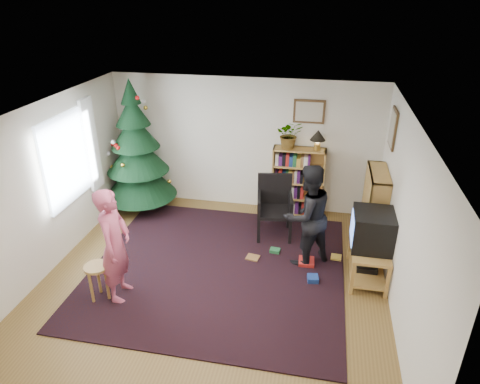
% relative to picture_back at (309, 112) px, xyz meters
% --- Properties ---
extents(floor, '(5.00, 5.00, 0.00)m').
position_rel_picture_back_xyz_m(floor, '(-1.15, -2.48, -1.95)').
color(floor, brown).
rests_on(floor, ground).
extents(ceiling, '(5.00, 5.00, 0.00)m').
position_rel_picture_back_xyz_m(ceiling, '(-1.15, -2.48, 0.55)').
color(ceiling, white).
rests_on(ceiling, wall_back).
extents(wall_back, '(5.00, 0.02, 2.50)m').
position_rel_picture_back_xyz_m(wall_back, '(-1.15, 0.02, -0.70)').
color(wall_back, silver).
rests_on(wall_back, floor).
extents(wall_front, '(5.00, 0.02, 2.50)m').
position_rel_picture_back_xyz_m(wall_front, '(-1.15, -4.97, -0.70)').
color(wall_front, silver).
rests_on(wall_front, floor).
extents(wall_left, '(0.02, 5.00, 2.50)m').
position_rel_picture_back_xyz_m(wall_left, '(-3.65, -2.48, -0.70)').
color(wall_left, silver).
rests_on(wall_left, floor).
extents(wall_right, '(0.02, 5.00, 2.50)m').
position_rel_picture_back_xyz_m(wall_right, '(1.35, -2.48, -0.70)').
color(wall_right, silver).
rests_on(wall_right, floor).
extents(rug, '(3.80, 3.60, 0.02)m').
position_rel_picture_back_xyz_m(rug, '(-1.15, -2.17, -1.94)').
color(rug, black).
rests_on(rug, floor).
extents(window_pane, '(0.04, 1.20, 1.40)m').
position_rel_picture_back_xyz_m(window_pane, '(-3.62, -1.88, -0.45)').
color(window_pane, silver).
rests_on(window_pane, wall_left).
extents(curtain, '(0.06, 0.35, 1.60)m').
position_rel_picture_back_xyz_m(curtain, '(-3.58, -1.18, -0.45)').
color(curtain, white).
rests_on(curtain, wall_left).
extents(picture_back, '(0.55, 0.03, 0.42)m').
position_rel_picture_back_xyz_m(picture_back, '(0.00, 0.00, 0.00)').
color(picture_back, '#4C3319').
rests_on(picture_back, wall_back).
extents(picture_right, '(0.03, 0.50, 0.60)m').
position_rel_picture_back_xyz_m(picture_right, '(1.33, -0.73, 0.00)').
color(picture_right, '#4C3319').
rests_on(picture_right, wall_right).
extents(christmas_tree, '(1.38, 1.38, 2.51)m').
position_rel_picture_back_xyz_m(christmas_tree, '(-3.10, -0.48, -0.91)').
color(christmas_tree, '#3F2816').
rests_on(christmas_tree, rug).
extents(bookshelf_back, '(0.95, 0.30, 1.30)m').
position_rel_picture_back_xyz_m(bookshelf_back, '(-0.11, -0.14, -1.29)').
color(bookshelf_back, '#A57B3B').
rests_on(bookshelf_back, floor).
extents(bookshelf_right, '(0.30, 0.95, 1.30)m').
position_rel_picture_back_xyz_m(bookshelf_right, '(1.19, -0.95, -1.29)').
color(bookshelf_right, '#A57B3B').
rests_on(bookshelf_right, floor).
extents(tv_stand, '(0.53, 0.95, 0.55)m').
position_rel_picture_back_xyz_m(tv_stand, '(1.07, -1.95, -1.62)').
color(tv_stand, '#A57B3B').
rests_on(tv_stand, floor).
extents(crt_tv, '(0.57, 0.62, 0.54)m').
position_rel_picture_back_xyz_m(crt_tv, '(1.07, -1.95, -1.13)').
color(crt_tv, black).
rests_on(crt_tv, tv_stand).
extents(armchair, '(0.66, 0.67, 1.07)m').
position_rel_picture_back_xyz_m(armchair, '(-0.43, -0.94, -1.37)').
color(armchair, black).
rests_on(armchair, rug).
extents(stool, '(0.33, 0.33, 0.55)m').
position_rel_picture_back_xyz_m(stool, '(-2.58, -3.17, -1.52)').
color(stool, '#A57B3B').
rests_on(stool, floor).
extents(person_standing, '(0.45, 0.63, 1.65)m').
position_rel_picture_back_xyz_m(person_standing, '(-2.33, -3.04, -1.13)').
color(person_standing, '#AE455F').
rests_on(person_standing, rug).
extents(person_by_chair, '(1.01, 0.97, 1.64)m').
position_rel_picture_back_xyz_m(person_by_chair, '(0.14, -1.72, -1.13)').
color(person_by_chair, black).
rests_on(person_by_chair, rug).
extents(potted_plant, '(0.53, 0.48, 0.51)m').
position_rel_picture_back_xyz_m(potted_plant, '(-0.31, -0.14, -0.40)').
color(potted_plant, gray).
rests_on(potted_plant, bookshelf_back).
extents(table_lamp, '(0.27, 0.27, 0.37)m').
position_rel_picture_back_xyz_m(table_lamp, '(0.19, -0.13, -0.40)').
color(table_lamp, '#A57F33').
rests_on(table_lamp, bookshelf_back).
extents(floor_clutter, '(1.51, 0.86, 0.08)m').
position_rel_picture_back_xyz_m(floor_clutter, '(0.02, -1.80, -1.91)').
color(floor_clutter, '#A51E19').
rests_on(floor_clutter, rug).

